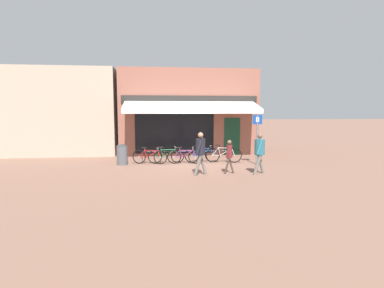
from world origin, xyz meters
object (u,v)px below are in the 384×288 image
pedestrian_adult (201,149)px  parking_sign (257,133)px  bicycle_purple (185,156)px  bicycle_blue (202,155)px  bicycle_silver (223,155)px  pedestrian_second_adult (260,150)px  pedestrian_child (229,153)px  litter_bin (122,154)px  bicycle_green (166,156)px  bicycle_red (150,156)px

pedestrian_adult → parking_sign: (2.91, 2.00, 0.43)m
bicycle_purple → pedestrian_adult: 2.67m
bicycle_blue → bicycle_silver: (1.00, -0.12, 0.01)m
bicycle_blue → pedestrian_second_adult: bearing=-58.3°
pedestrian_child → litter_bin: 5.12m
pedestrian_adult → bicycle_green: bearing=112.5°
bicycle_purple → bicycle_blue: size_ratio=0.96×
bicycle_red → bicycle_blue: bicycle_blue is taller
pedestrian_adult → litter_bin: size_ratio=1.71×
parking_sign → pedestrian_second_adult: bearing=-105.9°
bicycle_green → bicycle_silver: bicycle_silver is taller
bicycle_green → pedestrian_adult: size_ratio=1.04×
bicycle_silver → parking_sign: 1.92m
bicycle_blue → pedestrian_child: (0.67, -2.71, 0.46)m
bicycle_red → pedestrian_adult: 3.45m
pedestrian_second_adult → parking_sign: size_ratio=0.68×
pedestrian_child → pedestrian_second_adult: size_ratio=0.83×
bicycle_silver → pedestrian_child: (-0.33, -2.59, 0.44)m
bicycle_silver → litter_bin: 4.77m
bicycle_green → bicycle_blue: bearing=-5.9°
bicycle_blue → bicycle_green: bearing=-179.5°
bicycle_silver → parking_sign: size_ratio=0.74×
bicycle_blue → pedestrian_adult: size_ratio=1.03×
bicycle_blue → pedestrian_second_adult: size_ratio=1.07×
pedestrian_second_adult → litter_bin: bearing=152.5°
bicycle_green → bicycle_silver: size_ratio=1.00×
bicycle_silver → pedestrian_child: pedestrian_child is taller
parking_sign → pedestrian_adult: bearing=-145.5°
bicycle_purple → pedestrian_child: (1.55, -2.43, 0.47)m
pedestrian_adult → pedestrian_second_adult: pedestrian_adult is taller
bicycle_red → pedestrian_child: size_ratio=1.22×
bicycle_red → bicycle_silver: 3.52m
pedestrian_second_adult → parking_sign: bearing=72.4°
bicycle_silver → pedestrian_second_adult: pedestrian_second_adult is taller
bicycle_silver → pedestrian_adult: size_ratio=1.04×
bicycle_silver → litter_bin: bearing=-167.1°
bicycle_silver → parking_sign: bearing=-14.8°
bicycle_red → pedestrian_adult: pedestrian_adult is taller
bicycle_red → bicycle_green: size_ratio=0.94×
bicycle_blue → litter_bin: bearing=-177.8°
bicycle_silver → pedestrian_second_adult: size_ratio=1.07×
bicycle_purple → parking_sign: bearing=-1.7°
bicycle_purple → bicycle_silver: bearing=12.8°
bicycle_purple → pedestrian_second_adult: size_ratio=1.02×
bicycle_purple → pedestrian_child: bearing=-49.4°
bicycle_silver → pedestrian_second_adult: (0.83, -2.78, 0.58)m
bicycle_red → bicycle_silver: bicycle_silver is taller
bicycle_silver → pedestrian_adult: pedestrian_adult is taller
pedestrian_adult → parking_sign: bearing=33.1°
bicycle_purple → pedestrian_adult: size_ratio=0.99×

